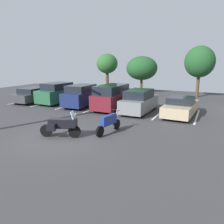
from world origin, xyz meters
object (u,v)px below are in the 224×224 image
car_charcoal (34,95)px  car_grey (139,101)px  car_navy (82,96)px  car_maroon (113,97)px  motorcycle_second (109,122)px  motorcycle_touring (62,125)px  car_green (58,93)px  car_tan (181,107)px

car_charcoal → car_grey: car_grey is taller
car_navy → car_maroon: size_ratio=0.91×
motorcycle_second → car_grey: 5.65m
motorcycle_touring → car_grey: (1.90, 7.33, 0.19)m
car_green → car_maroon: 5.90m
car_grey → car_navy: bearing=177.4°
car_navy → car_tan: size_ratio=0.96×
car_navy → car_tan: (8.42, -0.04, -0.28)m
motorcycle_touring → motorcycle_second: motorcycle_touring is taller
car_grey → motorcycle_touring: bearing=-104.5°
motorcycle_touring → car_maroon: car_maroon is taller
motorcycle_touring → motorcycle_second: (1.94, 1.68, -0.07)m
car_maroon → car_tan: 5.45m
car_grey → car_tan: car_grey is taller
car_charcoal → car_navy: bearing=0.4°
car_maroon → car_grey: 2.36m
motorcycle_touring → car_grey: size_ratio=0.47×
car_charcoal → car_grey: size_ratio=1.05×
car_grey → car_tan: bearing=3.7°
car_charcoal → motorcycle_touring: bearing=-40.1°
car_navy → car_maroon: car_maroon is taller
motorcycle_second → car_tan: 6.60m
motorcycle_touring → motorcycle_second: 2.57m
motorcycle_second → car_green: car_green is taller
car_green → motorcycle_second: bearing=-37.0°
car_green → car_grey: (8.23, -0.59, -0.09)m
motorcycle_touring → car_charcoal: (-8.93, 7.52, 0.03)m
motorcycle_touring → car_green: (-6.33, 7.92, 0.29)m
motorcycle_touring → car_navy: bearing=114.3°
motorcycle_touring → car_maroon: (-0.44, 7.58, 0.36)m
car_green → car_navy: 2.93m
car_charcoal → car_navy: car_navy is taller
motorcycle_touring → car_green: 10.14m
motorcycle_second → car_navy: (-5.36, 5.88, 0.35)m
motorcycle_second → car_charcoal: size_ratio=0.48×
motorcycle_second → car_charcoal: (-10.87, 5.85, 0.10)m
motorcycle_second → car_tan: car_tan is taller
motorcycle_touring → car_grey: bearing=75.5°
car_charcoal → car_tan: 13.93m
car_charcoal → motorcycle_second: bearing=-28.3°
car_maroon → car_navy: bearing=-179.6°
motorcycle_touring → motorcycle_second: size_ratio=0.94×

